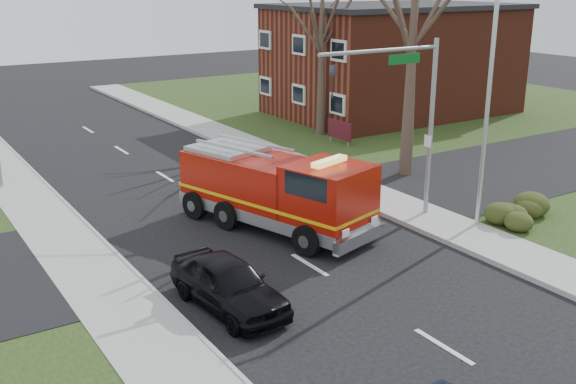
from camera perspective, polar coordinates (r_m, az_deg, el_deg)
ground at (r=21.93m, az=1.84°, el=-6.21°), size 120.00×120.00×0.00m
sidewalk_right at (r=25.67m, az=13.36°, el=-2.87°), size 2.40×80.00×0.15m
sidewalk_left at (r=19.42m, az=-13.68°, el=-9.83°), size 2.40×80.00×0.15m
brick_building at (r=46.27m, az=8.91°, el=11.02°), size 15.40×10.40×7.25m
health_center_sign at (r=37.20m, az=4.37°, el=5.24°), size 0.12×2.00×1.40m
hedge_corner at (r=26.92m, az=19.14°, el=-1.28°), size 2.80×2.00×0.90m
bare_tree_near at (r=30.73m, az=10.62°, el=14.68°), size 6.00×6.00×12.00m
bare_tree_far at (r=38.72m, az=2.90°, el=14.14°), size 5.25×5.25×10.50m
traffic_signal_mast at (r=24.84m, az=10.03°, el=7.76°), size 5.29×0.18×6.80m
streetlight_pole at (r=24.86m, az=16.45°, el=6.95°), size 1.48×0.16×8.40m
fire_engine at (r=24.61m, az=-0.98°, el=-0.02°), size 4.70×8.05×3.07m
parked_car_maroon at (r=19.02m, az=-5.04°, el=-7.75°), size 2.10×4.45×1.47m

